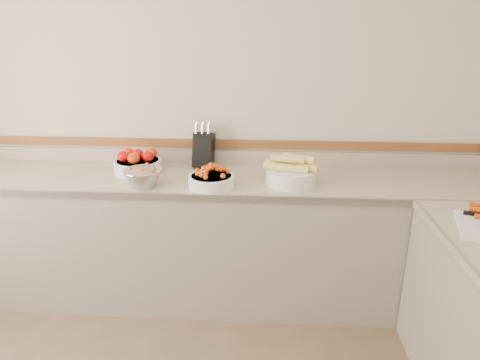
# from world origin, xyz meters

# --- Properties ---
(back_wall) EXTENTS (4.00, 0.00, 4.00)m
(back_wall) POSITION_xyz_m (0.00, 2.00, 1.30)
(back_wall) COLOR beige
(back_wall) RESTS_ON ground_plane
(counter_back) EXTENTS (4.00, 0.65, 1.08)m
(counter_back) POSITION_xyz_m (0.00, 1.68, 0.45)
(counter_back) COLOR tan
(counter_back) RESTS_ON ground_plane
(knife_block) EXTENTS (0.16, 0.18, 0.33)m
(knife_block) POSITION_xyz_m (0.06, 1.90, 1.03)
(knife_block) COLOR black
(knife_block) RESTS_ON counter_back
(tomato_bowl) EXTENTS (0.32, 0.32, 0.16)m
(tomato_bowl) POSITION_xyz_m (-0.38, 1.75, 0.97)
(tomato_bowl) COLOR white
(tomato_bowl) RESTS_ON counter_back
(cherry_tomato_bowl) EXTENTS (0.29, 0.29, 0.15)m
(cherry_tomato_bowl) POSITION_xyz_m (0.16, 1.50, 0.95)
(cherry_tomato_bowl) COLOR white
(cherry_tomato_bowl) RESTS_ON counter_back
(corn_bowl) EXTENTS (0.35, 0.32, 0.19)m
(corn_bowl) POSITION_xyz_m (0.66, 1.59, 0.97)
(corn_bowl) COLOR white
(corn_bowl) RESTS_ON counter_back
(rhubarb_bowl) EXTENTS (0.24, 0.24, 0.14)m
(rhubarb_bowl) POSITION_xyz_m (-0.26, 1.47, 0.97)
(rhubarb_bowl) COLOR #B2B2BA
(rhubarb_bowl) RESTS_ON counter_back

